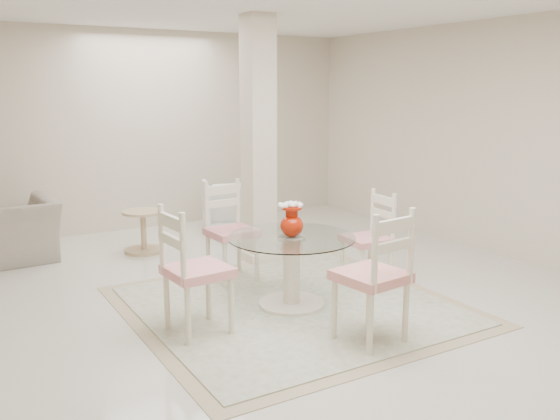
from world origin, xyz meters
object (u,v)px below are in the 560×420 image
column (258,141)px  dining_chair_west (189,262)px  dining_chair_north (228,223)px  side_table (144,233)px  dining_table (291,271)px  dining_chair_south (379,267)px  red_vase (291,220)px  dining_chair_east (372,231)px  recliner_taupe (4,232)px  armchair_white (232,206)px

column → dining_chair_west: column is taller
dining_chair_north → dining_chair_west: (-0.89, -1.14, 0.02)m
side_table → dining_table: bearing=-76.9°
dining_chair_south → red_vase: bearing=-89.4°
dining_chair_south → column: bearing=-104.7°
dining_chair_east → recliner_taupe: 4.07m
red_vase → dining_chair_south: bearing=-82.6°
side_table → dining_chair_west: bearing=-100.0°
column → recliner_taupe: bearing=152.0°
red_vase → side_table: red_vase is taller
armchair_white → column: bearing=95.5°
dining_chair_north → column: bearing=34.8°
dining_table → dining_chair_east: bearing=6.7°
dining_chair_south → side_table: dining_chair_south is taller
dining_chair_east → dining_chair_west: 2.04m
dining_chair_south → armchair_white: dining_chair_south is taller
column → red_vase: 1.64m
column → side_table: 1.81m
red_vase → dining_table: bearing=-95.7°
dining_chair_west → side_table: size_ratio=2.29×
dining_table → armchair_white: bearing=74.1°
side_table → recliner_taupe: bearing=165.6°
recliner_taupe → armchair_white: bearing=177.4°
column → side_table: column is taller
dining_chair_east → recliner_taupe: dining_chair_east is taller
column → dining_table: 1.86m
dining_chair_west → side_table: 2.63m
dining_chair_south → dining_chair_north: bearing=-89.5°
column → red_vase: (-0.48, -1.47, -0.55)m
dining_table → dining_chair_west: dining_chair_west is taller
dining_chair_east → dining_chair_west: dining_chair_west is taller
dining_chair_west → dining_chair_south: size_ratio=0.98×
dining_table → red_vase: size_ratio=3.59×
dining_table → recliner_taupe: 3.47m
dining_table → dining_chair_east: dining_chair_east is taller
dining_chair_east → side_table: dining_chair_east is taller
red_vase → armchair_white: bearing=74.1°
dining_chair_east → dining_chair_north: (-1.14, 0.89, 0.04)m
armchair_white → side_table: armchair_white is taller
column → dining_chair_east: bearing=-68.7°
dining_table → dining_chair_north: dining_chair_north is taller
dining_chair_west → dining_chair_south: 1.45m
side_table → dining_chair_south: bearing=-78.6°
dining_table → red_vase: (0.00, 0.00, 0.47)m
dining_chair_south → recliner_taupe: dining_chair_south is taller
armchair_white → side_table: bearing=35.6°
recliner_taupe → red_vase: bearing=122.7°
red_vase → recliner_taupe: bearing=125.9°
armchair_white → side_table: size_ratio=1.54×
dining_chair_north → dining_chair_south: (0.26, -2.03, 0.03)m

